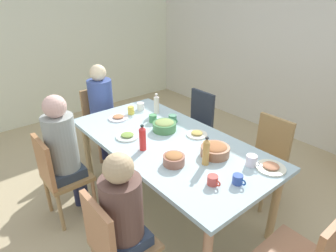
{
  "coord_description": "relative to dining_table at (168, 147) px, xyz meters",
  "views": [
    {
      "loc": [
        1.85,
        -1.53,
        2.09
      ],
      "look_at": [
        0.0,
        0.0,
        0.93
      ],
      "focal_mm": 30.78,
      "sensor_mm": 36.0,
      "label": 1
    }
  ],
  "objects": [
    {
      "name": "plate_3",
      "position": [
        0.89,
        0.33,
        0.09
      ],
      "size": [
        0.24,
        0.24,
        0.04
      ],
      "color": "white",
      "rests_on": "dining_table"
    },
    {
      "name": "cup_2",
      "position": [
        0.76,
        0.25,
        0.12
      ],
      "size": [
        0.12,
        0.09,
        0.09
      ],
      "color": "white",
      "rests_on": "dining_table"
    },
    {
      "name": "bottle_0",
      "position": [
        0.51,
        -0.02,
        0.19
      ],
      "size": [
        0.06,
        0.06,
        0.25
      ],
      "color": "#C69143",
      "rests_on": "dining_table"
    },
    {
      "name": "cup_6",
      "position": [
        -0.42,
        0.14,
        0.12
      ],
      "size": [
        0.12,
        0.08,
        0.08
      ],
      "color": "#4C935A",
      "rests_on": "dining_table"
    },
    {
      "name": "chair_5",
      "position": [
        -0.52,
        -0.91,
        -0.19
      ],
      "size": [
        0.4,
        0.4,
        0.9
      ],
      "color": "#A37B4A",
      "rests_on": "ground_plane"
    },
    {
      "name": "bowl_2",
      "position": [
        -0.18,
        0.1,
        0.13
      ],
      "size": [
        0.24,
        0.24,
        0.11
      ],
      "color": "#47854C",
      "rests_on": "dining_table"
    },
    {
      "name": "bottle_1",
      "position": [
        -0.59,
        0.32,
        0.18
      ],
      "size": [
        0.06,
        0.06,
        0.23
      ],
      "color": "silver",
      "rests_on": "dining_table"
    },
    {
      "name": "person_5",
      "position": [
        -0.52,
        -0.82,
        0.05
      ],
      "size": [
        0.3,
        0.3,
        1.27
      ],
      "color": "#262A49",
      "rests_on": "ground_plane"
    },
    {
      "name": "ground_plane",
      "position": [
        0.0,
        0.0,
        -0.7
      ],
      "size": [
        7.17,
        7.17,
        0.0
      ],
      "primitive_type": "plane",
      "color": "tan"
    },
    {
      "name": "chair_4",
      "position": [
        -1.42,
        0.0,
        -0.19
      ],
      "size": [
        0.4,
        0.4,
        0.9
      ],
      "color": "#A67C55",
      "rests_on": "ground_plane"
    },
    {
      "name": "plate_1",
      "position": [
        -0.3,
        -0.27,
        0.09
      ],
      "size": [
        0.22,
        0.22,
        0.04
      ],
      "color": "silver",
      "rests_on": "dining_table"
    },
    {
      "name": "chair_2",
      "position": [
        0.52,
        0.91,
        -0.19
      ],
      "size": [
        0.4,
        0.4,
        0.9
      ],
      "color": "tan",
      "rests_on": "ground_plane"
    },
    {
      "name": "wall_left",
      "position": [
        -3.05,
        0.0,
        0.6
      ],
      "size": [
        0.12,
        5.08,
        2.6
      ],
      "primitive_type": "cube",
      "color": "silver",
      "rests_on": "ground_plane"
    },
    {
      "name": "bowl_1",
      "position": [
        0.35,
        -0.22,
        0.12
      ],
      "size": [
        0.18,
        0.18,
        0.1
      ],
      "color": "#945E4C",
      "rests_on": "dining_table"
    },
    {
      "name": "cup_5",
      "position": [
        0.73,
        -0.18,
        0.11
      ],
      "size": [
        0.12,
        0.08,
        0.07
      ],
      "color": "#C64A43",
      "rests_on": "dining_table"
    },
    {
      "name": "chair_1",
      "position": [
        -0.52,
        0.91,
        -0.19
      ],
      "size": [
        0.4,
        0.4,
        0.9
      ],
      "color": "#303949",
      "rests_on": "ground_plane"
    },
    {
      "name": "plate_0",
      "position": [
        -0.73,
        -0.11,
        0.09
      ],
      "size": [
        0.22,
        0.22,
        0.04
      ],
      "color": "white",
      "rests_on": "dining_table"
    },
    {
      "name": "bowl_0",
      "position": [
        0.47,
        0.14,
        0.13
      ],
      "size": [
        0.25,
        0.25,
        0.1
      ],
      "color": "#976244",
      "rests_on": "dining_table"
    },
    {
      "name": "plate_2",
      "position": [
        0.1,
        0.28,
        0.09
      ],
      "size": [
        0.21,
        0.21,
        0.04
      ],
      "color": "white",
      "rests_on": "dining_table"
    },
    {
      "name": "dining_table",
      "position": [
        0.0,
        0.0,
        0.0
      ],
      "size": [
        2.09,
        1.05,
        0.78
      ],
      "color": "#A9C7D1",
      "rests_on": "ground_plane"
    },
    {
      "name": "person_3",
      "position": [
        0.52,
        -0.81,
        0.01
      ],
      "size": [
        0.3,
        0.3,
        1.19
      ],
      "color": "#343346",
      "rests_on": "ground_plane"
    },
    {
      "name": "chair_3",
      "position": [
        0.52,
        -0.91,
        -0.19
      ],
      "size": [
        0.4,
        0.4,
        0.9
      ],
      "color": "#A67C52",
      "rests_on": "ground_plane"
    },
    {
      "name": "cup_4",
      "position": [
        -0.26,
        0.28,
        0.12
      ],
      "size": [
        0.12,
        0.09,
        0.09
      ],
      "color": "#4D896B",
      "rests_on": "dining_table"
    },
    {
      "name": "wall_back",
      "position": [
        0.0,
        2.48,
        0.6
      ],
      "size": [
        6.21,
        0.12,
        2.6
      ],
      "primitive_type": "cube",
      "color": "silver",
      "rests_on": "ground_plane"
    },
    {
      "name": "cup_1",
      "position": [
        0.84,
        -0.03,
        0.11
      ],
      "size": [
        0.11,
        0.08,
        0.07
      ],
      "color": "#3451A6",
      "rests_on": "dining_table"
    },
    {
      "name": "cup_0",
      "position": [
        -0.79,
        0.23,
        0.12
      ],
      "size": [
        0.12,
        0.09,
        0.08
      ],
      "color": "white",
      "rests_on": "dining_table"
    },
    {
      "name": "bottle_2",
      "position": [
        -0.01,
        -0.28,
        0.19
      ],
      "size": [
        0.06,
        0.06,
        0.24
      ],
      "color": "red",
      "rests_on": "dining_table"
    },
    {
      "name": "person_4",
      "position": [
        -1.33,
        0.0,
        0.04
      ],
      "size": [
        0.3,
        0.3,
        1.25
      ],
      "color": "#303649",
      "rests_on": "ground_plane"
    },
    {
      "name": "cup_3",
      "position": [
        -0.74,
        0.07,
        0.12
      ],
      "size": [
        0.11,
        0.07,
        0.09
      ],
      "color": "#E4CE4E",
      "rests_on": "dining_table"
    }
  ]
}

